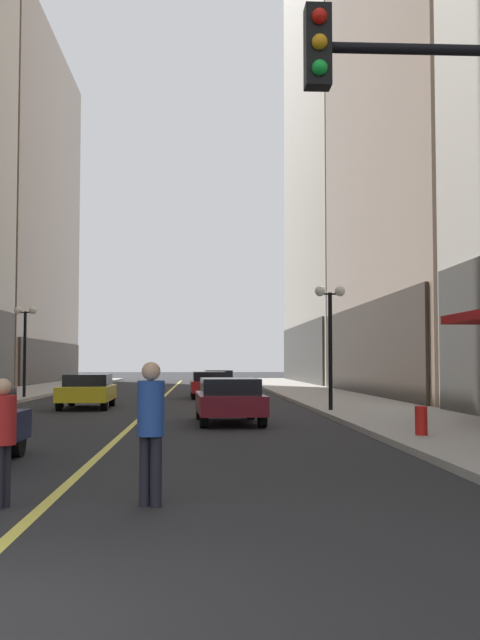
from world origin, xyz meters
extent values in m
plane|color=#262628|center=(0.00, 35.00, 0.00)|extent=(200.00, 200.00, 0.00)
cube|color=#ADA8A0|center=(-8.25, 35.00, 0.07)|extent=(4.50, 78.00, 0.15)
cube|color=#ADA8A0|center=(8.25, 35.00, 0.07)|extent=(4.50, 78.00, 0.15)
cube|color=#E5D64C|center=(0.00, 35.00, 0.00)|extent=(0.16, 70.00, 0.01)
cube|color=#332A23|center=(-10.60, 60.00, 1.76)|extent=(0.50, 24.70, 3.52)
cube|color=#332A23|center=(10.60, 34.50, 2.42)|extent=(0.50, 22.80, 4.83)
cube|color=#A8A399|center=(16.02, 60.00, 21.45)|extent=(11.05, 26.00, 42.90)
cube|color=#3A3935|center=(10.60, 60.00, 2.50)|extent=(0.50, 24.70, 5.00)
cylinder|color=black|center=(-1.52, 9.49, 0.32)|extent=(0.22, 0.64, 0.64)
cube|color=maroon|center=(2.77, 17.32, 0.59)|extent=(2.00, 4.49, 0.55)
cube|color=black|center=(2.77, 17.10, 1.07)|extent=(1.71, 2.54, 0.50)
cylinder|color=black|center=(1.91, 18.84, 0.32)|extent=(0.24, 0.65, 0.64)
cylinder|color=black|center=(3.51, 18.90, 0.32)|extent=(0.24, 0.65, 0.64)
cylinder|color=black|center=(2.02, 15.74, 0.32)|extent=(0.24, 0.65, 0.64)
cylinder|color=black|center=(3.62, 15.80, 0.32)|extent=(0.24, 0.65, 0.64)
cube|color=yellow|center=(-2.47, 24.92, 0.59)|extent=(1.99, 4.59, 0.55)
cube|color=black|center=(-2.48, 25.14, 1.07)|extent=(1.71, 2.59, 0.50)
cylinder|color=black|center=(-1.62, 23.35, 0.32)|extent=(0.24, 0.65, 0.64)
cylinder|color=black|center=(-3.25, 23.31, 0.32)|extent=(0.24, 0.65, 0.64)
cylinder|color=black|center=(-1.70, 26.53, 0.32)|extent=(0.24, 0.65, 0.64)
cylinder|color=black|center=(-3.33, 26.49, 0.32)|extent=(0.24, 0.65, 0.64)
cube|color=#B21919|center=(2.33, 33.11, 0.59)|extent=(1.92, 4.32, 0.55)
cube|color=black|center=(2.34, 32.89, 1.07)|extent=(1.65, 2.44, 0.50)
cylinder|color=black|center=(1.51, 34.58, 0.32)|extent=(0.24, 0.65, 0.64)
cylinder|color=black|center=(3.07, 34.62, 0.32)|extent=(0.24, 0.65, 0.64)
cylinder|color=black|center=(1.59, 31.59, 0.32)|extent=(0.24, 0.65, 0.64)
cylinder|color=black|center=(3.15, 31.63, 0.32)|extent=(0.24, 0.65, 0.64)
cube|color=#196038|center=(2.92, 39.93, 0.59)|extent=(1.92, 4.46, 0.55)
cube|color=black|center=(2.93, 39.72, 1.07)|extent=(1.63, 2.52, 0.50)
cylinder|color=black|center=(2.11, 41.44, 0.32)|extent=(0.25, 0.65, 0.64)
cylinder|color=black|center=(3.61, 41.50, 0.32)|extent=(0.25, 0.65, 0.64)
cylinder|color=black|center=(2.24, 38.37, 0.32)|extent=(0.25, 0.65, 0.64)
cylinder|color=black|center=(3.74, 38.43, 0.32)|extent=(0.25, 0.65, 0.64)
cylinder|color=black|center=(1.25, 4.43, 0.43)|extent=(0.14, 0.14, 0.87)
cylinder|color=black|center=(1.39, 4.37, 0.43)|extent=(0.14, 0.14, 0.87)
cylinder|color=#234799|center=(1.32, 4.40, 1.21)|extent=(0.45, 0.45, 0.69)
sphere|color=tan|center=(1.32, 4.40, 1.67)|extent=(0.24, 0.24, 0.24)
cylinder|color=black|center=(-0.48, 4.48, 0.38)|extent=(0.14, 0.14, 0.77)
cylinder|color=#B21E1E|center=(-0.50, 4.41, 1.07)|extent=(0.42, 0.42, 0.61)
sphere|color=tan|center=(-0.50, 4.41, 1.48)|extent=(0.21, 0.21, 0.21)
cylinder|color=black|center=(4.80, 2.83, 5.20)|extent=(3.20, 0.12, 0.12)
cube|color=black|center=(3.20, 2.83, 5.20)|extent=(0.28, 0.24, 0.90)
sphere|color=red|center=(3.20, 2.69, 5.48)|extent=(0.17, 0.17, 0.17)
sphere|color=orange|center=(3.20, 2.69, 5.20)|extent=(0.17, 0.17, 0.17)
sphere|color=green|center=(3.20, 2.69, 4.92)|extent=(0.17, 0.17, 0.17)
cylinder|color=black|center=(-6.40, 31.49, 2.10)|extent=(0.14, 0.14, 4.20)
cylinder|color=black|center=(-6.40, 31.49, 4.15)|extent=(0.80, 0.06, 0.06)
sphere|color=white|center=(-6.75, 31.49, 4.25)|extent=(0.36, 0.36, 0.36)
sphere|color=white|center=(-6.05, 31.49, 4.25)|extent=(0.36, 0.36, 0.36)
cylinder|color=black|center=(6.40, 21.02, 2.10)|extent=(0.14, 0.14, 4.20)
cylinder|color=black|center=(6.40, 21.02, 4.15)|extent=(0.80, 0.06, 0.06)
sphere|color=white|center=(6.05, 21.02, 4.25)|extent=(0.36, 0.36, 0.36)
sphere|color=white|center=(6.75, 21.02, 4.25)|extent=(0.36, 0.36, 0.36)
cylinder|color=red|center=(6.90, 11.87, 0.40)|extent=(0.28, 0.28, 0.80)
camera|label=1|loc=(1.95, -5.25, 1.79)|focal=43.05mm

